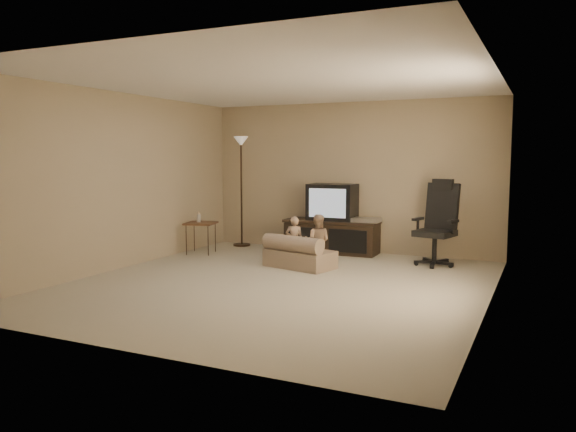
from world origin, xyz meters
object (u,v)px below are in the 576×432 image
office_chair (437,234)px  child_sofa (298,254)px  side_table (201,223)px  tv_stand (333,224)px  toddler_left (294,241)px  floor_lamp (241,166)px  toddler_right (317,241)px

office_chair → child_sofa: 2.08m
side_table → child_sofa: (1.95, -0.44, -0.31)m
tv_stand → toddler_left: 1.32m
office_chair → floor_lamp: floor_lamp is taller
side_table → tv_stand: bearing=27.5°
child_sofa → toddler_right: toddler_right is taller
side_table → toddler_right: toddler_right is taller
tv_stand → office_chair: office_chair is taller
tv_stand → toddler_right: bearing=-80.0°
floor_lamp → child_sofa: floor_lamp is taller
side_table → floor_lamp: size_ratio=0.36×
floor_lamp → toddler_left: (1.63, -1.30, -1.06)m
floor_lamp → toddler_left: bearing=-38.5°
office_chair → toddler_right: bearing=-134.5°
child_sofa → toddler_right: bearing=40.1°
tv_stand → toddler_right: (0.26, -1.33, -0.09)m
floor_lamp → child_sofa: 2.57m
tv_stand → child_sofa: size_ratio=1.49×
tv_stand → toddler_right: tv_stand is taller
floor_lamp → side_table: bearing=-102.1°
child_sofa → toddler_left: bearing=145.4°
toddler_left → child_sofa: bearing=119.1°
tv_stand → toddler_left: tv_stand is taller
office_chair → side_table: size_ratio=1.81×
office_chair → toddler_right: 1.79m
floor_lamp → tv_stand: bearing=0.7°
side_table → floor_lamp: bearing=77.9°
tv_stand → side_table: 2.19m
tv_stand → office_chair: bearing=-13.3°
office_chair → floor_lamp: size_ratio=0.65×
toddler_left → side_table: bearing=-21.2°
toddler_right → tv_stand: bearing=-92.1°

